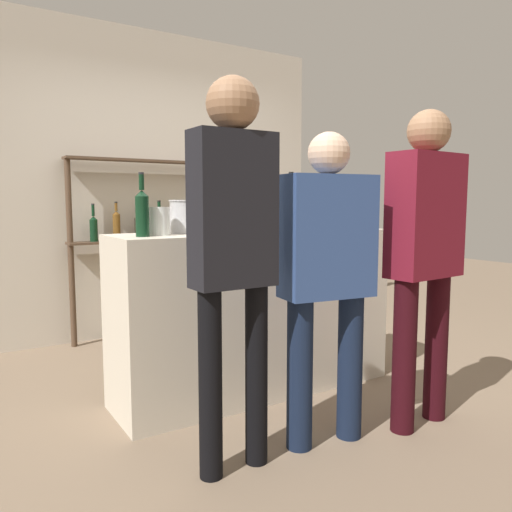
% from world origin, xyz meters
% --- Properties ---
extents(ground_plane, '(16.00, 16.00, 0.00)m').
position_xyz_m(ground_plane, '(0.00, 0.00, 0.00)').
color(ground_plane, '#7A6651').
extents(bar_counter, '(1.85, 0.52, 1.05)m').
position_xyz_m(bar_counter, '(0.00, 0.00, 0.53)').
color(bar_counter, beige).
rests_on(bar_counter, ground_plane).
extents(back_wall, '(3.45, 0.12, 2.80)m').
position_xyz_m(back_wall, '(0.00, 1.86, 1.40)').
color(back_wall, beige).
rests_on(back_wall, ground_plane).
extents(back_shelf, '(1.64, 0.18, 1.62)m').
position_xyz_m(back_shelf, '(0.01, 1.68, 1.06)').
color(back_shelf, '#4C3828').
rests_on(back_shelf, ground_plane).
extents(counter_bottle_0, '(0.08, 0.08, 0.38)m').
position_xyz_m(counter_bottle_0, '(0.18, -0.13, 1.20)').
color(counter_bottle_0, black).
rests_on(counter_bottle_0, bar_counter).
extents(counter_bottle_1, '(0.07, 0.07, 0.35)m').
position_xyz_m(counter_bottle_1, '(-0.77, -0.07, 1.19)').
color(counter_bottle_1, black).
rests_on(counter_bottle_1, bar_counter).
extents(counter_bottle_2, '(0.09, 0.09, 0.34)m').
position_xyz_m(counter_bottle_2, '(0.47, -0.05, 1.19)').
color(counter_bottle_2, black).
rests_on(counter_bottle_2, bar_counter).
extents(counter_bottle_3, '(0.08, 0.08, 0.32)m').
position_xyz_m(counter_bottle_3, '(-0.15, 0.14, 1.17)').
color(counter_bottle_3, black).
rests_on(counter_bottle_3, bar_counter).
extents(wine_glass, '(0.08, 0.08, 0.16)m').
position_xyz_m(wine_glass, '(0.62, 0.15, 1.18)').
color(wine_glass, silver).
rests_on(wine_glass, bar_counter).
extents(ice_bucket, '(0.21, 0.21, 0.20)m').
position_xyz_m(ice_bucket, '(-0.45, 0.08, 1.15)').
color(ice_bucket, '#B2B2B7').
rests_on(ice_bucket, bar_counter).
extents(cork_jar, '(0.13, 0.13, 0.16)m').
position_xyz_m(cork_jar, '(-0.66, -0.01, 1.13)').
color(cork_jar, silver).
rests_on(cork_jar, bar_counter).
extents(server_behind_counter, '(0.51, 0.29, 1.61)m').
position_xyz_m(server_behind_counter, '(0.22, 0.83, 0.93)').
color(server_behind_counter, brown).
rests_on(server_behind_counter, ground_plane).
extents(customer_right, '(0.46, 0.23, 1.73)m').
position_xyz_m(customer_right, '(0.51, -0.91, 1.02)').
color(customer_right, black).
rests_on(customer_right, ground_plane).
extents(customer_left, '(0.38, 0.23, 1.78)m').
position_xyz_m(customer_left, '(-0.61, -0.78, 1.08)').
color(customer_left, black).
rests_on(customer_left, ground_plane).
extents(customer_center, '(0.49, 0.27, 1.58)m').
position_xyz_m(customer_center, '(-0.08, -0.79, 0.92)').
color(customer_center, '#121C33').
rests_on(customer_center, ground_plane).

